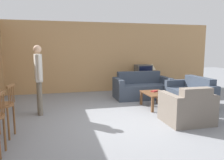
% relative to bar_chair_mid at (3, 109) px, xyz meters
% --- Properties ---
extents(ground_plane, '(24.00, 24.00, 0.00)m').
position_rel_bar_chair_mid_xyz_m(ground_plane, '(2.39, 0.22, -0.55)').
color(ground_plane, gray).
extents(wall_back, '(9.40, 0.08, 2.60)m').
position_rel_bar_chair_mid_xyz_m(wall_back, '(2.39, 3.97, 0.75)').
color(wall_back, tan).
rests_on(wall_back, ground_plane).
extents(bar_chair_mid, '(0.46, 0.46, 0.99)m').
position_rel_bar_chair_mid_xyz_m(bar_chair_mid, '(0.00, 0.00, 0.00)').
color(bar_chair_mid, brown).
rests_on(bar_chair_mid, ground_plane).
extents(couch_far, '(1.82, 0.90, 0.86)m').
position_rel_bar_chair_mid_xyz_m(couch_far, '(3.68, 2.48, -0.23)').
color(couch_far, '#384251').
rests_on(couch_far, ground_plane).
extents(armchair_near, '(0.98, 0.85, 0.84)m').
position_rel_bar_chair_mid_xyz_m(armchair_near, '(3.73, -0.10, -0.23)').
color(armchair_near, '#70665B').
rests_on(armchair_near, ground_plane).
extents(loveseat_right, '(0.82, 1.47, 0.82)m').
position_rel_bar_chair_mid_xyz_m(loveseat_right, '(4.67, 1.20, -0.24)').
color(loveseat_right, '#384251').
rests_on(loveseat_right, ground_plane).
extents(coffee_table, '(0.61, 0.87, 0.42)m').
position_rel_bar_chair_mid_xyz_m(coffee_table, '(3.59, 1.23, -0.19)').
color(coffee_table, brown).
rests_on(coffee_table, ground_plane).
extents(tv_unit, '(1.05, 0.51, 0.52)m').
position_rel_bar_chair_mid_xyz_m(tv_unit, '(4.17, 3.60, -0.28)').
color(tv_unit, black).
rests_on(tv_unit, ground_plane).
extents(tv, '(0.58, 0.51, 0.49)m').
position_rel_bar_chair_mid_xyz_m(tv, '(4.17, 3.59, 0.22)').
color(tv, '#4C4C4C').
rests_on(tv, tv_unit).
extents(book_on_table, '(0.23, 0.20, 0.03)m').
position_rel_bar_chair_mid_xyz_m(book_on_table, '(3.62, 1.37, -0.11)').
color(book_on_table, maroon).
rests_on(book_on_table, coffee_table).
extents(table_lamp, '(0.29, 0.29, 0.53)m').
position_rel_bar_chair_mid_xyz_m(table_lamp, '(4.53, 3.60, 0.38)').
color(table_lamp, brown).
rests_on(table_lamp, tv_unit).
extents(person_by_window, '(0.22, 0.50, 1.71)m').
position_rel_bar_chair_mid_xyz_m(person_by_window, '(0.53, 1.32, 0.44)').
color(person_by_window, '#756B5B').
rests_on(person_by_window, ground_plane).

